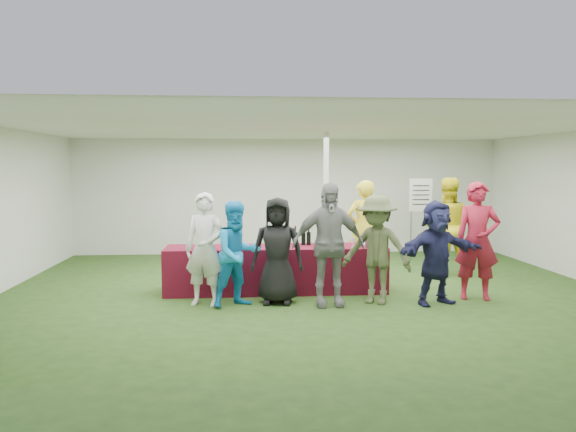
{
  "coord_description": "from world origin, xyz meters",
  "views": [
    {
      "loc": [
        -1.03,
        -9.25,
        2.05
      ],
      "look_at": [
        -0.32,
        -0.15,
        1.25
      ],
      "focal_mm": 35.0,
      "sensor_mm": 36.0,
      "label": 1
    }
  ],
  "objects": [
    {
      "name": "customer_1",
      "position": [
        -1.14,
        -1.07,
        0.78
      ],
      "size": [
        0.94,
        0.87,
        1.55
      ],
      "primitive_type": "imported",
      "rotation": [
        0.0,
        0.0,
        0.49
      ],
      "color": "#1488CC",
      "rests_on": "ground"
    },
    {
      "name": "customer_2",
      "position": [
        -0.54,
        -0.95,
        0.8
      ],
      "size": [
        0.85,
        0.62,
        1.6
      ],
      "primitive_type": "imported",
      "rotation": [
        0.0,
        0.0,
        -0.14
      ],
      "color": "black",
      "rests_on": "ground"
    },
    {
      "name": "wine_glasses",
      "position": [
        -1.08,
        -0.4,
        0.86
      ],
      "size": [
        2.69,
        0.15,
        0.16
      ],
      "color": "silver",
      "rests_on": "serving_table"
    },
    {
      "name": "wine_list_sign",
      "position": [
        2.76,
        2.57,
        1.32
      ],
      "size": [
        0.5,
        0.03,
        1.8
      ],
      "color": "slate",
      "rests_on": "ground"
    },
    {
      "name": "tent",
      "position": [
        0.5,
        1.2,
        1.35
      ],
      "size": [
        10.0,
        10.0,
        10.0
      ],
      "color": "white",
      "rests_on": "ground"
    },
    {
      "name": "water_bottle",
      "position": [
        -0.46,
        -0.07,
        0.85
      ],
      "size": [
        0.07,
        0.07,
        0.23
      ],
      "color": "silver",
      "rests_on": "serving_table"
    },
    {
      "name": "customer_4",
      "position": [
        0.94,
        -1.06,
        0.82
      ],
      "size": [
        1.22,
        1.05,
        1.63
      ],
      "primitive_type": "imported",
      "rotation": [
        0.0,
        0.0,
        -0.52
      ],
      "color": "#495330",
      "rests_on": "ground"
    },
    {
      "name": "serving_table",
      "position": [
        -0.52,
        -0.15,
        0.38
      ],
      "size": [
        3.6,
        0.8,
        0.75
      ],
      "primitive_type": "cube",
      "color": "#60081A",
      "rests_on": "ground"
    },
    {
      "name": "dump_bucket",
      "position": [
        1.03,
        -0.37,
        0.84
      ],
      "size": [
        0.24,
        0.24,
        0.18
      ],
      "primitive_type": "cylinder",
      "color": "slate",
      "rests_on": "serving_table"
    },
    {
      "name": "staff_back",
      "position": [
        2.8,
        1.08,
        0.93
      ],
      "size": [
        0.94,
        0.76,
        1.85
      ],
      "primitive_type": "imported",
      "rotation": [
        0.0,
        0.0,
        3.08
      ],
      "color": "yellow",
      "rests_on": "ground"
    },
    {
      "name": "staff_pourer",
      "position": [
        1.16,
        0.93,
        0.9
      ],
      "size": [
        0.74,
        0.57,
        1.81
      ],
      "primitive_type": "imported",
      "rotation": [
        0.0,
        0.0,
        3.38
      ],
      "color": "yellow",
      "rests_on": "ground"
    },
    {
      "name": "customer_5",
      "position": [
        1.82,
        -1.18,
        0.78
      ],
      "size": [
        1.52,
        0.92,
        1.56
      ],
      "primitive_type": "imported",
      "rotation": [
        0.0,
        0.0,
        0.34
      ],
      "color": "#1D1E46",
      "rests_on": "ground"
    },
    {
      "name": "ground",
      "position": [
        0.0,
        0.0,
        0.0
      ],
      "size": [
        60.0,
        60.0,
        0.0
      ],
      "primitive_type": "plane",
      "color": "#284719",
      "rests_on": "ground"
    },
    {
      "name": "customer_3",
      "position": [
        0.2,
        -1.14,
        0.91
      ],
      "size": [
        1.09,
        0.5,
        1.83
      ],
      "primitive_type": "imported",
      "rotation": [
        0.0,
        0.0,
        0.05
      ],
      "color": "gray",
      "rests_on": "ground"
    },
    {
      "name": "bar_towel",
      "position": [
        1.07,
        -0.1,
        0.77
      ],
      "size": [
        0.25,
        0.18,
        0.03
      ],
      "primitive_type": "cube",
      "color": "white",
      "rests_on": "serving_table"
    },
    {
      "name": "customer_0",
      "position": [
        -1.62,
        -0.98,
        0.84
      ],
      "size": [
        0.7,
        0.56,
        1.68
      ],
      "primitive_type": "imported",
      "rotation": [
        0.0,
        0.0,
        -0.3
      ],
      "color": "silver",
      "rests_on": "ground"
    },
    {
      "name": "customer_6",
      "position": [
        2.55,
        -0.92,
        0.91
      ],
      "size": [
        0.75,
        0.59,
        1.82
      ],
      "primitive_type": "imported",
      "rotation": [
        0.0,
        0.0,
        -0.25
      ],
      "color": "maroon",
      "rests_on": "ground"
    },
    {
      "name": "wine_bottles",
      "position": [
        0.12,
        -0.01,
        0.87
      ],
      "size": [
        0.73,
        0.16,
        0.32
      ],
      "color": "black",
      "rests_on": "serving_table"
    }
  ]
}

